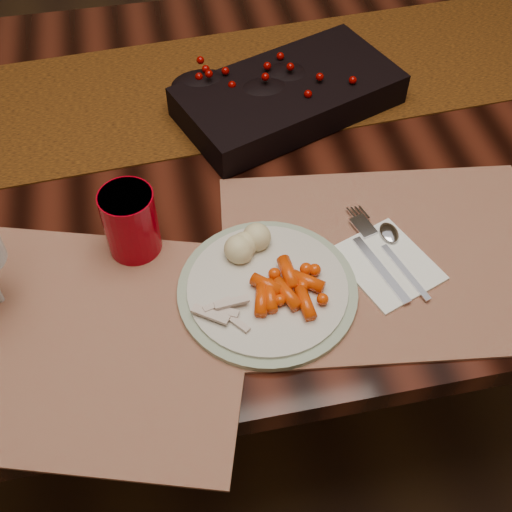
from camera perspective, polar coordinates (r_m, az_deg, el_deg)
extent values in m
plane|color=black|center=(1.71, -1.09, -9.41)|extent=(5.00, 5.00, 0.00)
cube|color=black|center=(1.40, -1.31, -1.83)|extent=(1.80, 1.00, 0.75)
cube|color=#3B2007|center=(1.24, -5.41, 14.40)|extent=(1.70, 0.44, 0.00)
cube|color=brown|center=(0.97, 11.64, -0.07)|extent=(0.53, 0.42, 0.00)
cube|color=brown|center=(0.90, -16.66, -6.96)|extent=(0.58, 0.49, 0.00)
cylinder|color=beige|center=(0.90, 1.02, -2.98)|extent=(0.28, 0.28, 0.01)
cube|color=white|center=(0.95, 11.56, -0.72)|extent=(0.16, 0.17, 0.00)
cylinder|color=#95000D|center=(0.93, -11.08, 2.98)|extent=(0.09, 0.09, 0.11)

